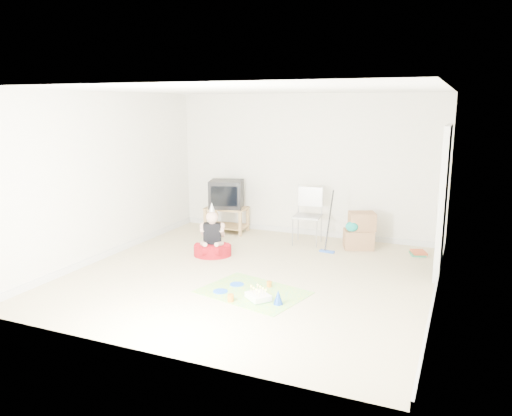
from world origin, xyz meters
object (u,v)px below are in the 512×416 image
at_px(crt_tv, 226,194).
at_px(cardboard_boxes, 360,231).
at_px(folding_chair, 307,216).
at_px(birthday_cake, 258,297).
at_px(tv_stand, 227,218).
at_px(seated_woman, 213,244).

distance_m(crt_tv, cardboard_boxes, 2.60).
height_order(crt_tv, folding_chair, folding_chair).
bearing_deg(birthday_cake, crt_tv, 122.88).
height_order(tv_stand, birthday_cake, tv_stand).
bearing_deg(cardboard_boxes, tv_stand, 177.81).
bearing_deg(tv_stand, folding_chair, -6.58).
relative_size(folding_chair, cardboard_boxes, 1.65).
xyz_separation_m(crt_tv, folding_chair, (1.67, -0.19, -0.24)).
xyz_separation_m(folding_chair, cardboard_boxes, (0.90, 0.09, -0.20)).
height_order(seated_woman, birthday_cake, seated_woman).
distance_m(tv_stand, seated_woman, 1.52).
bearing_deg(crt_tv, birthday_cake, -73.57).
distance_m(tv_stand, folding_chair, 1.69).
bearing_deg(tv_stand, crt_tv, 0.00).
bearing_deg(folding_chair, crt_tv, 173.42).
relative_size(tv_stand, folding_chair, 0.79).
xyz_separation_m(crt_tv, cardboard_boxes, (2.56, -0.10, -0.44)).
bearing_deg(seated_woman, crt_tv, 107.61).
bearing_deg(tv_stand, seated_woman, -72.39).
bearing_deg(cardboard_boxes, folding_chair, -174.03).
height_order(crt_tv, cardboard_boxes, crt_tv).
height_order(tv_stand, seated_woman, seated_woman).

